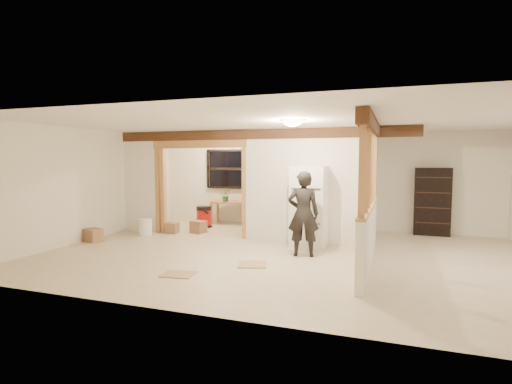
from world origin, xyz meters
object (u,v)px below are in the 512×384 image
at_px(refrigerator, 309,207).
at_px(work_table, 230,213).
at_px(shop_vac, 204,217).
at_px(bookshelf, 432,202).
at_px(woman, 303,214).

bearing_deg(refrigerator, work_table, 141.65).
height_order(refrigerator, shop_vac, refrigerator).
relative_size(refrigerator, bookshelf, 1.04).
distance_m(refrigerator, woman, 0.83).
distance_m(work_table, shop_vac, 0.84).
height_order(woman, work_table, woman).
bearing_deg(bookshelf, work_table, -178.88).
bearing_deg(work_table, refrigerator, -49.45).
xyz_separation_m(work_table, shop_vac, (-0.46, -0.70, -0.04)).
height_order(refrigerator, work_table, refrigerator).
bearing_deg(woman, refrigerator, -96.97).
bearing_deg(shop_vac, woman, -35.06).
xyz_separation_m(refrigerator, bookshelf, (2.52, 2.24, -0.03)).
height_order(woman, shop_vac, woman).
height_order(work_table, shop_vac, work_table).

